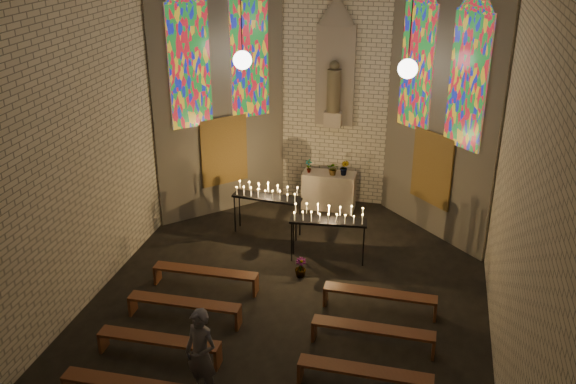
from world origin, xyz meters
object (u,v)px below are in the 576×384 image
object	(u,v)px
aisle_flower_pot	(301,268)
votive_stand_right	(328,217)
votive_stand_left	(267,194)
visitor	(201,354)
altar	(329,190)

from	to	relation	value
aisle_flower_pot	votive_stand_right	size ratio (longest dim) A/B	0.25
votive_stand_left	visitor	size ratio (longest dim) A/B	1.05
visitor	altar	bearing A→B (deg)	103.21
votive_stand_right	aisle_flower_pot	bearing A→B (deg)	-123.45
votive_stand_left	votive_stand_right	world-z (taller)	votive_stand_right
altar	visitor	world-z (taller)	visitor
aisle_flower_pot	votive_stand_right	world-z (taller)	votive_stand_right
altar	aisle_flower_pot	xyz separation A→B (m)	(0.02, -3.66, -0.28)
aisle_flower_pot	visitor	distance (m)	4.15
aisle_flower_pot	votive_stand_left	world-z (taller)	votive_stand_left
aisle_flower_pot	visitor	size ratio (longest dim) A/B	0.27
visitor	votive_stand_left	bearing A→B (deg)	113.36
altar	votive_stand_left	xyz separation A→B (m)	(-1.22, -1.85, 0.57)
visitor	aisle_flower_pot	bearing A→B (deg)	97.94
votive_stand_right	altar	bearing A→B (deg)	93.72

